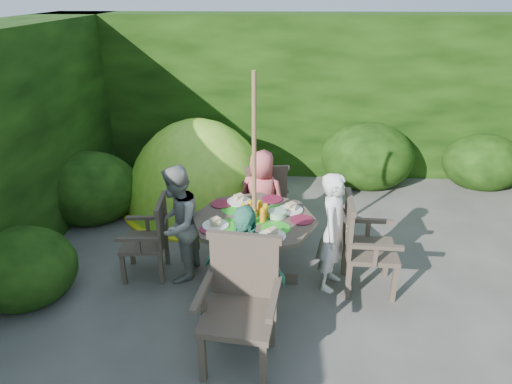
{
  "coord_description": "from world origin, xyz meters",
  "views": [
    {
      "loc": [
        -0.86,
        -3.5,
        2.87
      ],
      "look_at": [
        -1.05,
        0.96,
        0.85
      ],
      "focal_mm": 32.0,
      "sensor_mm": 36.0,
      "label": 1
    }
  ],
  "objects_px": {
    "child_right": "(334,232)",
    "garden_chair_back": "(265,196)",
    "garden_chair_right": "(363,244)",
    "garden_chair_front": "(241,301)",
    "dome_tent": "(200,204)",
    "patio_table": "(255,228)",
    "child_left": "(177,224)",
    "garden_chair_left": "(151,237)",
    "child_front": "(244,272)",
    "parasol_pole": "(254,185)",
    "child_back": "(262,198)"
  },
  "relations": [
    {
      "from": "patio_table",
      "to": "child_right",
      "type": "height_order",
      "value": "child_right"
    },
    {
      "from": "garden_chair_left",
      "to": "garden_chair_front",
      "type": "relative_size",
      "value": 0.82
    },
    {
      "from": "garden_chair_back",
      "to": "child_back",
      "type": "xyz_separation_m",
      "value": [
        -0.03,
        -0.3,
        0.11
      ]
    },
    {
      "from": "patio_table",
      "to": "garden_chair_right",
      "type": "height_order",
      "value": "garden_chair_right"
    },
    {
      "from": "garden_chair_right",
      "to": "dome_tent",
      "type": "xyz_separation_m",
      "value": [
        -1.96,
        1.88,
        -0.51
      ]
    },
    {
      "from": "patio_table",
      "to": "garden_chair_right",
      "type": "bearing_deg",
      "value": -3.53
    },
    {
      "from": "child_right",
      "to": "dome_tent",
      "type": "bearing_deg",
      "value": 62.62
    },
    {
      "from": "child_right",
      "to": "dome_tent",
      "type": "distance_m",
      "value": 2.57
    },
    {
      "from": "patio_table",
      "to": "garden_chair_left",
      "type": "height_order",
      "value": "patio_table"
    },
    {
      "from": "garden_chair_right",
      "to": "child_left",
      "type": "xyz_separation_m",
      "value": [
        -1.89,
        0.11,
        0.12
      ]
    },
    {
      "from": "child_right",
      "to": "child_front",
      "type": "relative_size",
      "value": 0.99
    },
    {
      "from": "garden_chair_back",
      "to": "child_left",
      "type": "relative_size",
      "value": 0.71
    },
    {
      "from": "parasol_pole",
      "to": "dome_tent",
      "type": "height_order",
      "value": "parasol_pole"
    },
    {
      "from": "patio_table",
      "to": "garden_chair_back",
      "type": "distance_m",
      "value": 1.11
    },
    {
      "from": "parasol_pole",
      "to": "garden_chair_front",
      "type": "xyz_separation_m",
      "value": [
        -0.06,
        -1.09,
        -0.55
      ]
    },
    {
      "from": "patio_table",
      "to": "parasol_pole",
      "type": "relative_size",
      "value": 0.61
    },
    {
      "from": "child_left",
      "to": "child_front",
      "type": "relative_size",
      "value": 0.99
    },
    {
      "from": "parasol_pole",
      "to": "garden_chair_right",
      "type": "height_order",
      "value": "parasol_pole"
    },
    {
      "from": "patio_table",
      "to": "dome_tent",
      "type": "distance_m",
      "value": 2.1
    },
    {
      "from": "garden_chair_left",
      "to": "dome_tent",
      "type": "bearing_deg",
      "value": 168.32
    },
    {
      "from": "garden_chair_front",
      "to": "child_right",
      "type": "xyz_separation_m",
      "value": [
        0.86,
        1.04,
        0.07
      ]
    },
    {
      "from": "dome_tent",
      "to": "garden_chair_back",
      "type": "bearing_deg",
      "value": -56.72
    },
    {
      "from": "garden_chair_left",
      "to": "child_left",
      "type": "height_order",
      "value": "child_left"
    },
    {
      "from": "garden_chair_left",
      "to": "garden_chair_back",
      "type": "xyz_separation_m",
      "value": [
        1.19,
        1.02,
        0.03
      ]
    },
    {
      "from": "child_right",
      "to": "garden_chair_back",
      "type": "bearing_deg",
      "value": 52.73
    },
    {
      "from": "child_front",
      "to": "garden_chair_right",
      "type": "bearing_deg",
      "value": 53.32
    },
    {
      "from": "child_left",
      "to": "dome_tent",
      "type": "distance_m",
      "value": 1.87
    },
    {
      "from": "child_right",
      "to": "garden_chair_right",
      "type": "bearing_deg",
      "value": -72.84
    },
    {
      "from": "garden_chair_front",
      "to": "child_left",
      "type": "bearing_deg",
      "value": 130.5
    },
    {
      "from": "child_right",
      "to": "child_left",
      "type": "relative_size",
      "value": 1.0
    },
    {
      "from": "child_back",
      "to": "garden_chair_front",
      "type": "bearing_deg",
      "value": 101.03
    },
    {
      "from": "garden_chair_back",
      "to": "garden_chair_front",
      "type": "relative_size",
      "value": 0.87
    },
    {
      "from": "child_front",
      "to": "child_left",
      "type": "bearing_deg",
      "value": 152.19
    },
    {
      "from": "garden_chair_front",
      "to": "dome_tent",
      "type": "xyz_separation_m",
      "value": [
        -0.81,
        2.9,
        -0.55
      ]
    },
    {
      "from": "garden_chair_front",
      "to": "garden_chair_right",
      "type": "bearing_deg",
      "value": 48.94
    },
    {
      "from": "garden_chair_right",
      "to": "garden_chair_front",
      "type": "xyz_separation_m",
      "value": [
        -1.15,
        -1.02,
        0.04
      ]
    },
    {
      "from": "garden_chair_left",
      "to": "child_back",
      "type": "relative_size",
      "value": 0.72
    },
    {
      "from": "parasol_pole",
      "to": "garden_chair_front",
      "type": "distance_m",
      "value": 1.22
    },
    {
      "from": "parasol_pole",
      "to": "garden_chair_left",
      "type": "bearing_deg",
      "value": 176.07
    },
    {
      "from": "garden_chair_back",
      "to": "child_front",
      "type": "height_order",
      "value": "child_front"
    },
    {
      "from": "parasol_pole",
      "to": "child_left",
      "type": "height_order",
      "value": "parasol_pole"
    },
    {
      "from": "patio_table",
      "to": "child_back",
      "type": "bearing_deg",
      "value": 86.88
    },
    {
      "from": "garden_chair_left",
      "to": "dome_tent",
      "type": "distance_m",
      "value": 1.81
    },
    {
      "from": "child_back",
      "to": "garden_chair_back",
      "type": "bearing_deg",
      "value": -82.34
    },
    {
      "from": "child_right",
      "to": "patio_table",
      "type": "bearing_deg",
      "value": 107.26
    },
    {
      "from": "garden_chair_right",
      "to": "garden_chair_back",
      "type": "height_order",
      "value": "garden_chair_right"
    },
    {
      "from": "parasol_pole",
      "to": "child_left",
      "type": "bearing_deg",
      "value": 176.57
    },
    {
      "from": "patio_table",
      "to": "garden_chair_left",
      "type": "distance_m",
      "value": 1.12
    },
    {
      "from": "patio_table",
      "to": "child_left",
      "type": "relative_size",
      "value": 1.07
    },
    {
      "from": "patio_table",
      "to": "child_front",
      "type": "distance_m",
      "value": 0.8
    }
  ]
}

